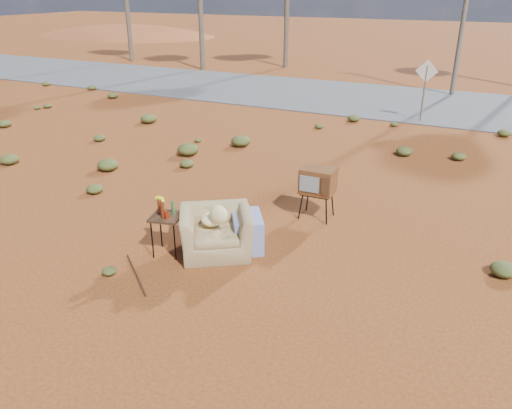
% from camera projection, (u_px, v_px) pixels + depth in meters
% --- Properties ---
extents(ground, '(140.00, 140.00, 0.00)m').
position_uv_depth(ground, '(222.00, 265.00, 8.88)').
color(ground, brown).
rests_on(ground, ground).
extents(highway, '(140.00, 7.00, 0.04)m').
position_uv_depth(highway, '(395.00, 101.00, 21.22)').
color(highway, '#565659').
rests_on(highway, ground).
extents(dirt_mound, '(26.00, 18.00, 2.00)m').
position_uv_depth(dirt_mound, '(126.00, 36.00, 48.82)').
color(dirt_mound, '#A15027').
rests_on(dirt_mound, ground).
extents(armchair, '(1.65, 1.61, 1.12)m').
position_uv_depth(armchair, '(222.00, 226.00, 9.15)').
color(armchair, '#937B50').
rests_on(armchair, ground).
extents(tv_unit, '(0.70, 0.57, 1.11)m').
position_uv_depth(tv_unit, '(318.00, 181.00, 10.37)').
color(tv_unit, black).
rests_on(tv_unit, ground).
extents(side_table, '(0.65, 0.65, 1.07)m').
position_uv_depth(side_table, '(165.00, 214.00, 8.99)').
color(side_table, '#3B2315').
rests_on(side_table, ground).
extents(rusty_bar, '(1.14, 0.95, 0.04)m').
position_uv_depth(rusty_bar, '(136.00, 274.00, 8.57)').
color(rusty_bar, '#4D2514').
rests_on(rusty_bar, ground).
extents(road_sign, '(0.78, 0.06, 2.19)m').
position_uv_depth(road_sign, '(426.00, 80.00, 17.55)').
color(road_sign, brown).
rests_on(road_sign, ground).
extents(scrub_patch, '(17.49, 8.07, 0.33)m').
position_uv_depth(scrub_patch, '(278.00, 174.00, 12.78)').
color(scrub_patch, '#4D5525').
rests_on(scrub_patch, ground).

